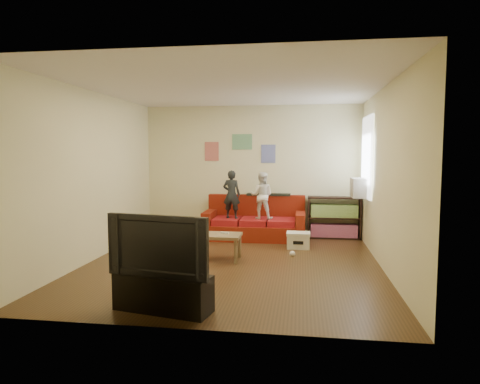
# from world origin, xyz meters

# --- Properties ---
(room_shell) EXTENTS (4.52, 5.02, 2.72)m
(room_shell) POSITION_xyz_m (0.00, 0.00, 1.35)
(room_shell) COLOR #4C321A
(room_shell) RESTS_ON ground
(sofa) EXTENTS (2.00, 0.92, 0.88)m
(sofa) POSITION_xyz_m (0.12, 2.07, 0.30)
(sofa) COLOR maroon
(sofa) RESTS_ON ground
(child_a) EXTENTS (0.37, 0.27, 0.96)m
(child_a) POSITION_xyz_m (-0.33, 1.90, 0.90)
(child_a) COLOR black
(child_a) RESTS_ON sofa
(child_b) EXTENTS (0.47, 0.38, 0.93)m
(child_b) POSITION_xyz_m (0.27, 1.90, 0.88)
(child_b) COLOR white
(child_b) RESTS_ON sofa
(coffee_table) EXTENTS (0.94, 0.51, 0.42)m
(coffee_table) POSITION_xyz_m (-0.37, 0.21, 0.36)
(coffee_table) COLOR olive
(coffee_table) RESTS_ON ground
(remote) EXTENTS (0.20, 0.13, 0.02)m
(remote) POSITION_xyz_m (-0.62, 0.09, 0.43)
(remote) COLOR black
(remote) RESTS_ON coffee_table
(game_controller) EXTENTS (0.15, 0.08, 0.03)m
(game_controller) POSITION_xyz_m (-0.17, 0.26, 0.44)
(game_controller) COLOR silver
(game_controller) RESTS_ON coffee_table
(bookshelf) EXTENTS (1.05, 0.31, 0.84)m
(bookshelf) POSITION_xyz_m (1.70, 2.29, 0.37)
(bookshelf) COLOR black
(bookshelf) RESTS_ON ground
(window) EXTENTS (0.04, 1.08, 1.48)m
(window) POSITION_xyz_m (2.22, 1.65, 1.64)
(window) COLOR white
(window) RESTS_ON room_shell
(ac_unit) EXTENTS (0.28, 0.55, 0.35)m
(ac_unit) POSITION_xyz_m (2.10, 1.65, 1.08)
(ac_unit) COLOR #B7B2A3
(ac_unit) RESTS_ON window
(artwork_left) EXTENTS (0.30, 0.01, 0.40)m
(artwork_left) POSITION_xyz_m (-0.85, 2.48, 1.75)
(artwork_left) COLOR #D87266
(artwork_left) RESTS_ON room_shell
(artwork_center) EXTENTS (0.42, 0.01, 0.32)m
(artwork_center) POSITION_xyz_m (-0.20, 2.48, 1.95)
(artwork_center) COLOR #72B27F
(artwork_center) RESTS_ON room_shell
(artwork_right) EXTENTS (0.30, 0.01, 0.38)m
(artwork_right) POSITION_xyz_m (0.35, 2.48, 1.70)
(artwork_right) COLOR #727FCC
(artwork_right) RESTS_ON room_shell
(file_box) EXTENTS (0.42, 0.32, 0.29)m
(file_box) POSITION_xyz_m (1.00, 1.26, 0.15)
(file_box) COLOR #EBE6C9
(file_box) RESTS_ON ground
(tv_stand) EXTENTS (1.12, 0.57, 0.40)m
(tv_stand) POSITION_xyz_m (-0.43, -2.06, 0.20)
(tv_stand) COLOR black
(tv_stand) RESTS_ON ground
(television) EXTENTS (1.17, 0.35, 0.67)m
(television) POSITION_xyz_m (-0.43, -2.06, 0.74)
(television) COLOR black
(television) RESTS_ON tv_stand
(tissue) EXTENTS (0.10, 0.10, 0.09)m
(tissue) POSITION_xyz_m (0.91, 0.62, 0.05)
(tissue) COLOR white
(tissue) RESTS_ON ground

